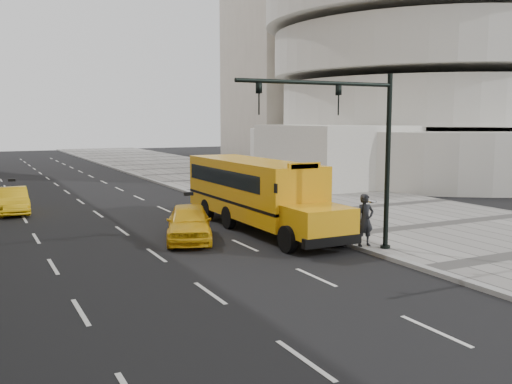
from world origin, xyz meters
name	(u,v)px	position (x,y,z in m)	size (l,w,h in m)	color
ground	(144,229)	(0.00, 0.00, 0.00)	(140.00, 140.00, 0.00)	black
sidewalk_museum	(363,208)	(12.00, 0.00, 0.07)	(12.00, 140.00, 0.15)	gray
curb_museum	(264,217)	(6.00, 0.00, 0.07)	(0.30, 140.00, 0.15)	gray
guggenheim	(394,25)	(29.37, 18.51, 13.58)	(33.20, 42.20, 35.00)	silver
school_bus	(255,188)	(4.50, -1.89, 1.76)	(2.96, 11.56, 3.19)	orange
taxi_near	(189,223)	(0.91, -3.20, 0.73)	(1.73, 4.29, 1.46)	yellow
taxi_far	(13,201)	(-4.85, 7.20, 0.67)	(1.41, 4.05, 1.34)	yellow
pedestrian	(365,220)	(6.15, -7.68, 1.12)	(0.71, 0.46, 1.94)	black
traffic_signal	(356,140)	(5.19, -8.31, 4.09)	(6.18, 0.36, 6.40)	black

